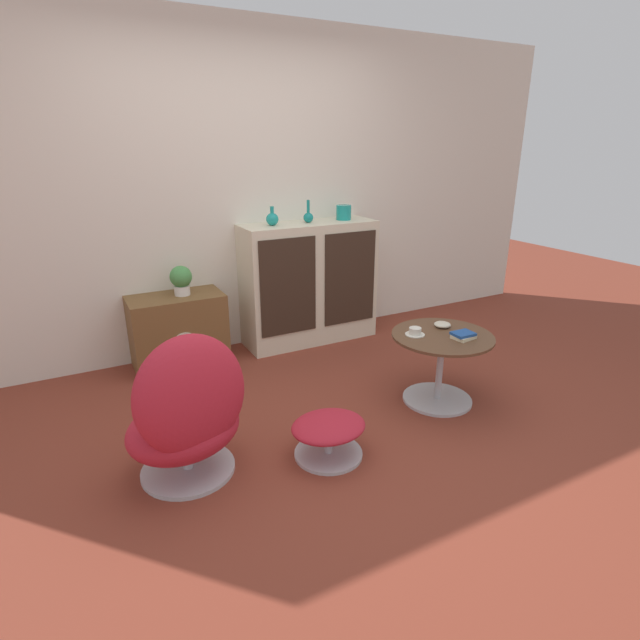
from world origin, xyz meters
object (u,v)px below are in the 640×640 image
(vase_leftmost, at_px, (272,219))
(teacup, at_px, (415,332))
(potted_plant, at_px, (181,279))
(book_stack, at_px, (463,335))
(tv_console, at_px, (179,331))
(sideboard, at_px, (309,283))
(egg_chair, at_px, (188,413))
(vase_inner_left, at_px, (308,216))
(coffee_table, at_px, (440,360))
(vase_inner_right, at_px, (344,212))
(bowl, at_px, (442,325))
(ottoman, at_px, (329,431))

(vase_leftmost, relative_size, teacup, 1.18)
(potted_plant, bearing_deg, book_stack, -47.33)
(tv_console, height_order, potted_plant, potted_plant)
(sideboard, xyz_separation_m, vase_leftmost, (-0.33, 0.00, 0.58))
(potted_plant, relative_size, book_stack, 1.53)
(sideboard, relative_size, egg_chair, 1.40)
(sideboard, xyz_separation_m, vase_inner_left, (-0.00, 0.00, 0.58))
(coffee_table, bearing_deg, vase_inner_right, 86.85)
(vase_inner_left, xyz_separation_m, bowl, (0.36, -1.32, -0.60))
(coffee_table, bearing_deg, tv_console, 134.51)
(vase_inner_right, height_order, teacup, vase_inner_right)
(sideboard, relative_size, book_stack, 7.81)
(vase_inner_left, bearing_deg, egg_chair, -134.49)
(tv_console, height_order, vase_inner_right, vase_inner_right)
(ottoman, bearing_deg, teacup, 19.72)
(vase_leftmost, height_order, vase_inner_right, vase_leftmost)
(sideboard, height_order, vase_inner_left, vase_inner_left)
(book_stack, height_order, bowl, book_stack)
(tv_console, xyz_separation_m, coffee_table, (1.42, -1.44, 0.02))
(vase_leftmost, height_order, vase_inner_left, vase_inner_left)
(potted_plant, distance_m, bowl, 1.98)
(teacup, height_order, bowl, teacup)
(sideboard, xyz_separation_m, bowl, (0.36, -1.32, -0.02))
(sideboard, height_order, potted_plant, sideboard)
(potted_plant, xyz_separation_m, teacup, (1.20, -1.36, -0.19))
(egg_chair, relative_size, vase_leftmost, 5.46)
(tv_console, xyz_separation_m, potted_plant, (0.06, 0.00, 0.41))
(tv_console, relative_size, vase_leftmost, 4.69)
(teacup, bearing_deg, coffee_table, -28.02)
(egg_chair, height_order, coffee_table, egg_chair)
(ottoman, relative_size, vase_inner_left, 2.32)
(coffee_table, xyz_separation_m, vase_inner_right, (0.08, 1.44, 0.80))
(egg_chair, bearing_deg, tv_console, 79.03)
(teacup, xyz_separation_m, book_stack, (0.24, -0.20, 0.00))
(sideboard, distance_m, teacup, 1.35)
(coffee_table, height_order, vase_inner_left, vase_inner_left)
(vase_leftmost, bearing_deg, book_stack, -66.81)
(tv_console, bearing_deg, book_stack, -46.17)
(egg_chair, height_order, bowl, egg_chair)
(ottoman, height_order, book_stack, book_stack)
(coffee_table, bearing_deg, bowl, 50.25)
(coffee_table, xyz_separation_m, bowl, (0.10, 0.12, 0.20))
(ottoman, height_order, vase_inner_left, vase_inner_left)
(potted_plant, bearing_deg, vase_inner_right, -0.20)
(vase_inner_right, relative_size, book_stack, 0.86)
(teacup, bearing_deg, potted_plant, 131.41)
(vase_inner_left, height_order, bowl, vase_inner_left)
(book_stack, bearing_deg, tv_console, 133.83)
(teacup, xyz_separation_m, bowl, (0.26, 0.03, -0.00))
(coffee_table, height_order, potted_plant, potted_plant)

